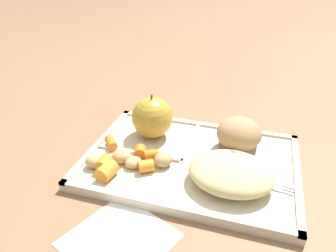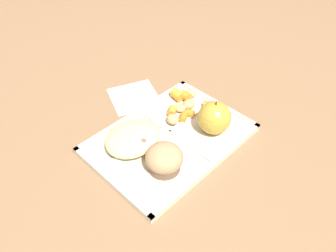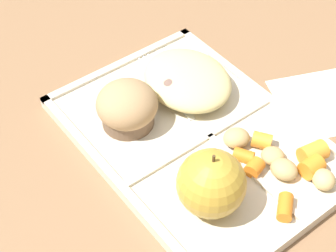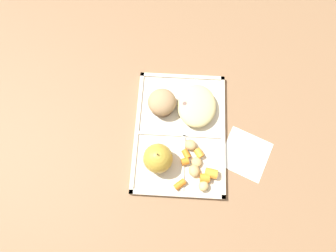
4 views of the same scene
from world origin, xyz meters
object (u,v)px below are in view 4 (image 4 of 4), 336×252
Objects in this scene: lunch_tray at (180,132)px; plastic_fork at (191,98)px; green_apple at (158,158)px; bran_muffin at (162,103)px.

lunch_tray is 0.12m from plastic_fork.
green_apple is (-0.09, 0.06, 0.05)m from lunch_tray.
green_apple is 1.09× the size of bran_muffin.
plastic_fork is (0.11, -0.03, 0.01)m from lunch_tray.
bran_muffin is 0.54× the size of plastic_fork.
plastic_fork is at bearing -14.46° from lunch_tray.
bran_muffin is at bearing 0.00° from green_apple.
green_apple is at bearing 148.34° from lunch_tray.
bran_muffin reaches higher than lunch_tray.
lunch_tray is 0.10m from bran_muffin.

